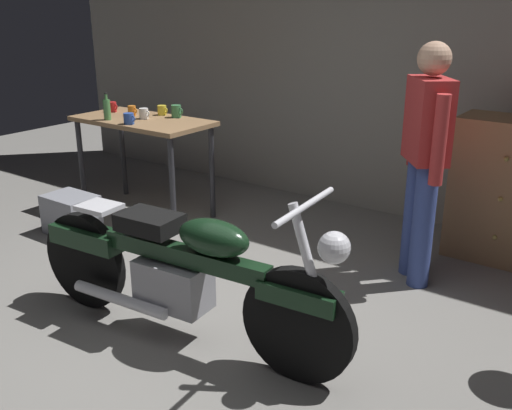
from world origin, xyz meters
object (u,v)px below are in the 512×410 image
storage_bin (72,214)px  mug_yellow_tall (162,110)px  person_standing (425,155)px  wooden_dresser (508,191)px  mug_red_diner (112,107)px  mug_green_speckled (176,111)px  mug_blue_enamel (129,119)px  mug_orange_travel (132,111)px  motorcycle (181,270)px  bottle (107,109)px  mug_white_ceramic (144,114)px

storage_bin → mug_yellow_tall: (0.17, 0.99, 0.77)m
person_standing → wooden_dresser: person_standing is taller
wooden_dresser → storage_bin: wooden_dresser is taller
wooden_dresser → storage_bin: (-3.15, -1.62, -0.38)m
mug_red_diner → mug_green_speckled: bearing=12.3°
storage_bin → mug_blue_enamel: (0.24, 0.52, 0.78)m
storage_bin → mug_orange_travel: 1.12m
person_standing → mug_orange_travel: size_ratio=15.89×
motorcycle → person_standing: size_ratio=1.31×
mug_blue_enamel → mug_green_speckled: 0.48m
mug_red_diner → bottle: 0.40m
wooden_dresser → mug_yellow_tall: 3.07m
motorcycle → mug_green_speckled: 2.33m
mug_white_ceramic → mug_orange_travel: bearing=167.5°
storage_bin → bottle: size_ratio=1.83×
mug_red_diner → mug_white_ceramic: size_ratio=1.01×
mug_yellow_tall → bottle: 0.51m
mug_red_diner → mug_orange_travel: size_ratio=1.10×
person_standing → motorcycle: bearing=114.1°
motorcycle → mug_blue_enamel: same height
mug_yellow_tall → wooden_dresser: bearing=12.0°
wooden_dresser → mug_white_ceramic: wooden_dresser is taller
person_standing → mug_blue_enamel: 2.52m
mug_red_diner → mug_orange_travel: bearing=-4.7°
storage_bin → mug_green_speckled: 1.31m
person_standing → storage_bin: size_ratio=3.80×
motorcycle → bottle: bottle is taller
motorcycle → person_standing: 1.83m
motorcycle → mug_red_diner: size_ratio=18.96×
motorcycle → bottle: 2.39m
mug_orange_travel → bottle: 0.27m
person_standing → mug_white_ceramic: 2.57m
wooden_dresser → mug_white_ceramic: bearing=-163.9°
mug_white_ceramic → mug_orange_travel: mug_white_ceramic is taller
mug_red_diner → mug_yellow_tall: mug_red_diner is taller
storage_bin → mug_yellow_tall: mug_yellow_tall is taller
bottle → person_standing: bearing=7.1°
mug_green_speckled → mug_yellow_tall: (-0.19, 0.01, -0.01)m
motorcycle → mug_blue_enamel: (-1.68, 1.20, 0.50)m
person_standing → mug_green_speckled: size_ratio=13.22×
motorcycle → wooden_dresser: bearing=57.3°
mug_white_ceramic → storage_bin: bearing=-102.6°
bottle → mug_red_diner: bearing=132.6°
wooden_dresser → mug_red_diner: bearing=-167.2°
mug_white_ceramic → bottle: bottle is taller
person_standing → storage_bin: (-2.73, -0.88, -0.76)m
mug_blue_enamel → mug_yellow_tall: bearing=97.9°
person_standing → mug_green_speckled: bearing=49.3°
person_standing → wooden_dresser: 0.92m
mug_red_diner → mug_green_speckled: mug_green_speckled is taller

